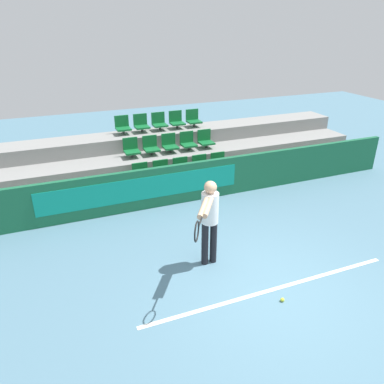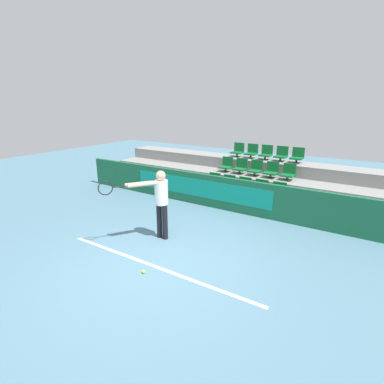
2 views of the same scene
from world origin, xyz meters
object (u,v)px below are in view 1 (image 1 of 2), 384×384
stadium_chair_9 (205,140)px  stadium_chair_12 (159,122)px  stadium_chair_1 (162,172)px  stadium_chair_4 (219,163)px  stadium_chair_5 (131,149)px  stadium_chair_14 (193,119)px  stadium_chair_6 (151,146)px  stadium_chair_0 (141,175)px  stadium_chair_8 (188,142)px  stadium_chair_3 (201,166)px  tennis_ball (282,300)px  stadium_chair_2 (182,169)px  tennis_player (209,216)px  stadium_chair_7 (170,144)px  stadium_chair_11 (141,124)px  stadium_chair_10 (123,126)px  stadium_chair_13 (177,121)px

stadium_chair_9 → stadium_chair_12: 1.50m
stadium_chair_1 → stadium_chair_4: size_ratio=1.00×
stadium_chair_5 → stadium_chair_14: (2.20, 0.94, 0.40)m
stadium_chair_6 → stadium_chair_0: bearing=-120.2°
stadium_chair_9 → stadium_chair_8: bearing=180.0°
stadium_chair_3 → tennis_ball: 4.81m
stadium_chair_4 → stadium_chair_2: bearing=180.0°
stadium_chair_8 → stadium_chair_14: (0.55, 0.94, 0.40)m
stadium_chair_5 → stadium_chair_6: (0.55, 0.00, 0.00)m
stadium_chair_9 → tennis_player: tennis_player is taller
stadium_chair_4 → stadium_chair_7: (-1.10, 0.94, 0.40)m
stadium_chair_0 → stadium_chair_9: bearing=23.2°
stadium_chair_9 → stadium_chair_7: bearing=180.0°
stadium_chair_11 → stadium_chair_4: bearing=-48.8°
stadium_chair_1 → tennis_ball: 4.81m
stadium_chair_3 → tennis_player: bearing=-110.8°
stadium_chair_8 → stadium_chair_10: stadium_chair_10 is taller
stadium_chair_9 → tennis_ball: 5.88m
stadium_chair_4 → stadium_chair_13: stadium_chair_13 is taller
stadium_chair_2 → stadium_chair_14: (1.10, 1.89, 0.80)m
stadium_chair_1 → tennis_player: bearing=-93.0°
stadium_chair_3 → stadium_chair_14: bearing=73.7°
stadium_chair_8 → stadium_chair_14: size_ratio=1.00×
stadium_chair_0 → stadium_chair_14: bearing=40.6°
stadium_chair_11 → tennis_player: stadium_chair_11 is taller
stadium_chair_0 → stadium_chair_4: bearing=0.0°
stadium_chair_7 → tennis_player: (-0.72, -4.30, 0.02)m
stadium_chair_7 → tennis_ball: 5.77m
stadium_chair_9 → stadium_chair_11: size_ratio=1.00×
stadium_chair_6 → stadium_chair_12: size_ratio=1.00×
stadium_chair_14 → stadium_chair_13: bearing=180.0°
stadium_chair_1 → tennis_ball: (0.54, -4.74, -0.59)m
stadium_chair_1 → stadium_chair_2: 0.55m
stadium_chair_0 → stadium_chair_13: (1.65, 1.89, 0.80)m
stadium_chair_2 → stadium_chair_14: stadium_chair_14 is taller
stadium_chair_8 → stadium_chair_13: stadium_chair_13 is taller
stadium_chair_1 → stadium_chair_4: same height
stadium_chair_2 → stadium_chair_9: stadium_chair_9 is taller
stadium_chair_4 → stadium_chair_8: 1.16m
stadium_chair_3 → tennis_player: (-1.27, -3.36, 0.42)m
stadium_chair_4 → stadium_chair_13: bearing=106.3°
stadium_chair_11 → stadium_chair_13: same height
stadium_chair_3 → stadium_chair_13: stadium_chair_13 is taller
stadium_chair_6 → stadium_chair_8: size_ratio=1.00×
stadium_chair_2 → stadium_chair_7: stadium_chair_7 is taller
stadium_chair_10 → tennis_ball: bearing=-80.7°
stadium_chair_5 → stadium_chair_9: bearing=0.0°
stadium_chair_7 → stadium_chair_6: bearing=180.0°
stadium_chair_7 → tennis_player: bearing=-99.6°
stadium_chair_7 → stadium_chair_12: bearing=90.0°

